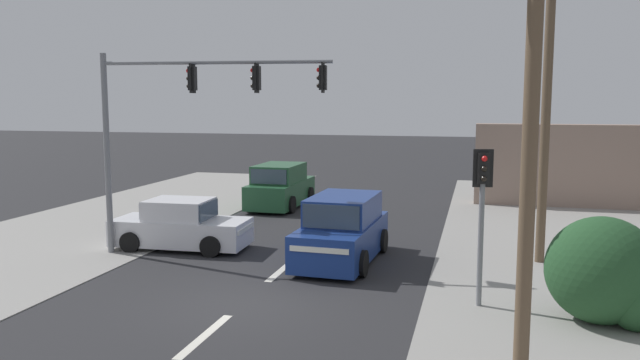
# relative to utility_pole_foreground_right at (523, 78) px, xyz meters

# --- Properties ---
(ground_plane) EXTENTS (140.00, 140.00, 0.00)m
(ground_plane) POSITION_rel_utility_pole_foreground_right_xyz_m (-5.79, 2.28, -4.97)
(ground_plane) COLOR #28282B
(lane_dash_near) EXTENTS (0.20, 2.40, 0.01)m
(lane_dash_near) POSITION_rel_utility_pole_foreground_right_xyz_m (-5.79, 0.28, -4.97)
(lane_dash_near) COLOR silver
(lane_dash_near) RESTS_ON ground
(lane_dash_mid) EXTENTS (0.20, 2.40, 0.01)m
(lane_dash_mid) POSITION_rel_utility_pole_foreground_right_xyz_m (-5.79, 5.28, -4.97)
(lane_dash_mid) COLOR silver
(lane_dash_mid) RESTS_ON ground
(lane_dash_far) EXTENTS (0.20, 2.40, 0.01)m
(lane_dash_far) POSITION_rel_utility_pole_foreground_right_xyz_m (-5.79, 10.28, -4.97)
(lane_dash_far) COLOR silver
(lane_dash_far) RESTS_ON ground
(kerb_left_verge) EXTENTS (8.00, 40.00, 0.02)m
(kerb_left_verge) POSITION_rel_utility_pole_foreground_right_xyz_m (-14.29, 6.28, -4.96)
(kerb_left_verge) COLOR gray
(kerb_left_verge) RESTS_ON ground
(utility_pole_foreground_right) EXTENTS (3.78, 0.63, 9.22)m
(utility_pole_foreground_right) POSITION_rel_utility_pole_foreground_right_xyz_m (0.00, 0.00, 0.00)
(utility_pole_foreground_right) COLOR brown
(utility_pole_foreground_right) RESTS_ON ground
(utility_pole_midground_right) EXTENTS (1.80, 0.26, 10.35)m
(utility_pole_midground_right) POSITION_rel_utility_pole_foreground_right_xyz_m (1.13, 7.86, 0.45)
(utility_pole_midground_right) COLOR brown
(utility_pole_midground_right) RESTS_ON ground
(traffic_signal_mast) EXTENTS (6.86, 1.00, 6.00)m
(traffic_signal_mast) POSITION_rel_utility_pole_foreground_right_xyz_m (-9.07, 6.08, -0.62)
(traffic_signal_mast) COLOR slate
(traffic_signal_mast) RESTS_ON ground
(pedestal_signal_right_kerb) EXTENTS (0.44, 0.31, 3.56)m
(pedestal_signal_right_kerb) POSITION_rel_utility_pole_foreground_right_xyz_m (-0.55, 3.44, -2.55)
(pedestal_signal_right_kerb) COLOR slate
(pedestal_signal_right_kerb) RESTS_ON ground
(roadside_bush) EXTENTS (2.40, 2.05, 2.25)m
(roadside_bush) POSITION_rel_utility_pole_foreground_right_xyz_m (2.00, 2.95, -3.91)
(roadside_bush) COLOR #234C28
(roadside_bush) RESTS_ON ground
(shopfront_wall_far) EXTENTS (12.00, 1.00, 3.60)m
(shopfront_wall_far) POSITION_rel_utility_pole_foreground_right_xyz_m (5.21, 18.28, -3.17)
(shopfront_wall_far) COLOR gray
(shopfront_wall_far) RESTS_ON ground
(suv_crossing_left) EXTENTS (2.21, 4.61, 1.90)m
(suv_crossing_left) POSITION_rel_utility_pole_foreground_right_xyz_m (-4.39, 6.64, -4.09)
(suv_crossing_left) COLOR navy
(suv_crossing_left) RESTS_ON ground
(suv_oncoming_near) EXTENTS (2.10, 4.56, 1.90)m
(suv_oncoming_near) POSITION_rel_utility_pole_foreground_right_xyz_m (-8.98, 15.01, -4.09)
(suv_oncoming_near) COLOR #235633
(suv_oncoming_near) RESTS_ON ground
(sedan_oncoming_mid) EXTENTS (4.30, 2.03, 1.56)m
(sedan_oncoming_mid) POSITION_rel_utility_pole_foreground_right_xyz_m (-9.62, 6.90, -4.27)
(sedan_oncoming_mid) COLOR silver
(sedan_oncoming_mid) RESTS_ON ground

